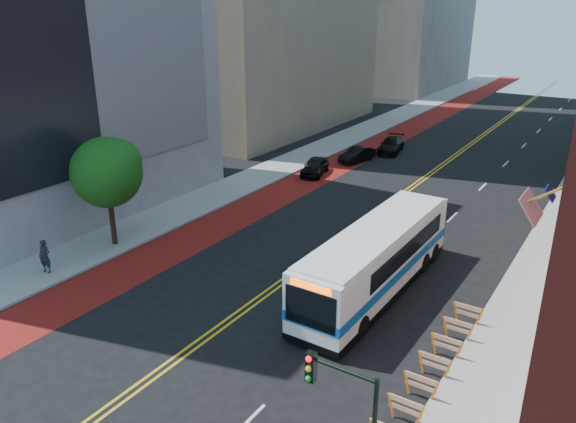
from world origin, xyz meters
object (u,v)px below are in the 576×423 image
(transit_bus, at_px, (377,258))
(car_b, at_px, (357,154))
(street_tree, at_px, (107,170))
(traffic_signal, at_px, (345,411))
(car_c, at_px, (391,145))
(pedestrian, at_px, (45,256))
(car_a, at_px, (315,166))

(transit_bus, xyz_separation_m, car_b, (-11.74, 21.72, -1.20))
(street_tree, relative_size, traffic_signal, 1.32)
(traffic_signal, relative_size, transit_bus, 0.39)
(traffic_signal, height_order, car_c, traffic_signal)
(pedestrian, bearing_deg, car_b, 67.61)
(street_tree, bearing_deg, car_a, 81.70)
(car_c, height_order, pedestrian, pedestrian)
(car_a, relative_size, car_c, 0.88)
(car_c, bearing_deg, traffic_signal, -79.70)
(car_b, bearing_deg, transit_bus, -49.88)
(traffic_signal, xyz_separation_m, pedestrian, (-20.85, 4.83, -2.61))
(transit_bus, distance_m, car_b, 24.72)
(transit_bus, height_order, car_c, transit_bus)
(street_tree, bearing_deg, transit_bus, 12.37)
(traffic_signal, xyz_separation_m, car_b, (-16.53, 34.76, -3.05))
(car_c, bearing_deg, car_b, -115.48)
(street_tree, xyz_separation_m, car_c, (5.42, 30.10, -4.20))
(pedestrian, bearing_deg, car_a, 68.67)
(car_b, relative_size, car_c, 0.84)
(car_a, bearing_deg, car_b, 63.50)
(traffic_signal, bearing_deg, car_b, 115.43)
(traffic_signal, bearing_deg, street_tree, 155.18)
(traffic_signal, relative_size, car_a, 1.19)
(transit_bus, relative_size, car_c, 2.69)
(transit_bus, xyz_separation_m, car_a, (-13.02, 16.06, -1.15))
(car_b, xyz_separation_m, car_c, (1.29, 4.89, 0.03))
(street_tree, relative_size, pedestrian, 3.47)
(transit_bus, bearing_deg, car_b, 118.99)
(car_c, xyz_separation_m, pedestrian, (-5.61, -34.82, 0.41))
(car_a, xyz_separation_m, car_b, (1.28, 5.67, -0.05))
(car_b, distance_m, pedestrian, 30.24)
(street_tree, bearing_deg, pedestrian, -92.37)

